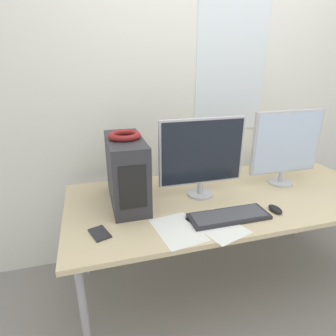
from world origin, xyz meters
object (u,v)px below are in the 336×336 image
at_px(monitor_right_near, 286,145).
at_px(cell_phone, 100,233).
at_px(mouse, 275,209).
at_px(pc_tower, 127,171).
at_px(headphones, 125,135).
at_px(keyboard, 229,216).
at_px(monitor_main, 202,155).

bearing_deg(monitor_right_near, cell_phone, -167.22).
bearing_deg(mouse, pc_tower, 156.22).
bearing_deg(mouse, headphones, 156.17).
height_order(keyboard, cell_phone, keyboard).
height_order(headphones, cell_phone, headphones).
relative_size(monitor_right_near, mouse, 4.92).
xyz_separation_m(monitor_main, keyboard, (0.05, -0.31, -0.26)).
relative_size(keyboard, mouse, 4.27).
relative_size(pc_tower, monitor_right_near, 0.94).
relative_size(monitor_right_near, cell_phone, 3.60).
height_order(headphones, mouse, headphones).
distance_m(keyboard, mouse, 0.29).
relative_size(headphones, mouse, 1.76).
xyz_separation_m(headphones, mouse, (0.80, -0.35, -0.40)).
height_order(headphones, monitor_main, monitor_main).
height_order(headphones, monitor_right_near, monitor_right_near).
height_order(monitor_main, monitor_right_near, monitor_right_near).
bearing_deg(cell_phone, keyboard, -21.93).
bearing_deg(mouse, cell_phone, 177.66).
distance_m(pc_tower, mouse, 0.89).
xyz_separation_m(monitor_right_near, keyboard, (-0.57, -0.32, -0.27)).
bearing_deg(headphones, monitor_right_near, -1.37).
relative_size(pc_tower, headphones, 2.61).
distance_m(monitor_right_near, mouse, 0.50).
relative_size(monitor_main, mouse, 5.17).
height_order(mouse, cell_phone, mouse).
height_order(pc_tower, monitor_main, monitor_main).
distance_m(pc_tower, cell_phone, 0.41).
bearing_deg(cell_phone, mouse, -21.30).
xyz_separation_m(monitor_main, mouse, (0.34, -0.31, -0.26)).
bearing_deg(cell_phone, monitor_right_near, -6.18).
bearing_deg(monitor_right_near, mouse, -130.16).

